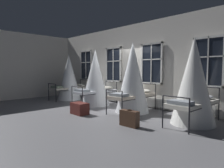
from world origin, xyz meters
name	(u,v)px	position (x,y,z in m)	size (l,w,h in m)	color
ground	(113,108)	(0.00, 0.00, 0.00)	(19.27, 19.27, 0.00)	slate
back_wall_with_windows	(132,65)	(0.00, 1.22, 1.77)	(10.63, 0.10, 3.54)	silver
end_wall_left	(22,66)	(-5.32, -1.64, 1.77)	(0.10, 6.61, 3.54)	silver
window_bank	(130,83)	(0.00, 1.10, 0.97)	(7.57, 0.10, 2.57)	black
cot_first	(69,78)	(-3.32, 0.03, 1.15)	(1.25, 2.02, 2.36)	black
cot_second	(95,78)	(-1.06, -0.05, 1.19)	(1.25, 2.02, 2.46)	black
cot_third	(133,78)	(1.04, -0.01, 1.25)	(1.25, 2.02, 2.57)	black
cot_fourth	(194,82)	(3.31, -0.04, 1.22)	(1.25, 2.02, 2.51)	black
suitcase_dark	(129,118)	(2.20, -1.53, 0.22)	(0.57, 0.23, 0.47)	#472D1E
travel_trunk	(80,108)	(0.00, -1.64, 0.20)	(0.64, 0.40, 0.40)	#5B231E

